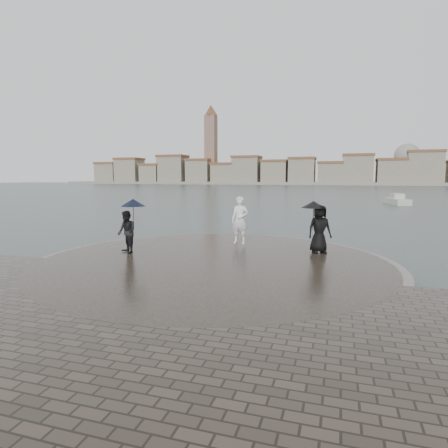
% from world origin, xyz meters
% --- Properties ---
extents(ground, '(400.00, 400.00, 0.00)m').
position_xyz_m(ground, '(0.00, 0.00, 0.00)').
color(ground, '#2B3835').
rests_on(ground, ground).
extents(kerb_ring, '(12.50, 12.50, 0.32)m').
position_xyz_m(kerb_ring, '(0.00, 3.50, 0.16)').
color(kerb_ring, gray).
rests_on(kerb_ring, ground).
extents(quay_tip, '(11.90, 11.90, 0.36)m').
position_xyz_m(quay_tip, '(0.00, 3.50, 0.18)').
color(quay_tip, '#2D261E').
rests_on(quay_tip, ground).
extents(statue, '(0.75, 0.50, 2.03)m').
position_xyz_m(statue, '(0.07, 6.89, 1.37)').
color(statue, white).
rests_on(statue, quay_tip).
extents(visitor_left, '(1.21, 1.04, 2.04)m').
position_xyz_m(visitor_left, '(-3.42, 3.69, 1.43)').
color(visitor_left, black).
rests_on(visitor_left, quay_tip).
extents(visitor_right, '(1.26, 1.03, 1.95)m').
position_xyz_m(visitor_right, '(3.39, 5.83, 1.46)').
color(visitor_right, black).
rests_on(visitor_right, quay_tip).
extents(far_skyline, '(260.00, 20.00, 37.00)m').
position_xyz_m(far_skyline, '(-6.29, 160.71, 5.61)').
color(far_skyline, gray).
rests_on(far_skyline, ground).
extents(boats, '(13.25, 10.85, 1.50)m').
position_xyz_m(boats, '(16.08, 43.00, 0.38)').
color(boats, beige).
rests_on(boats, ground).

